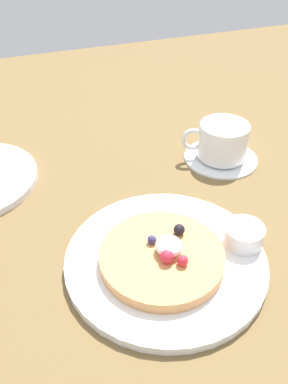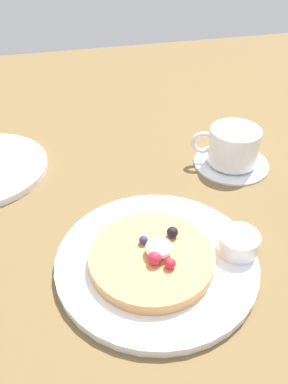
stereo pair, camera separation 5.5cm
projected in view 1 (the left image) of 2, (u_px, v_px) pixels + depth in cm
name	position (u px, v px, depth cm)	size (l,w,h in cm)	color
ground_plane	(91.00, 227.00, 62.02)	(193.86, 153.19, 3.00)	brown
pancake_plate	(165.00, 260.00, 53.90)	(26.93, 26.93, 1.26)	white
pancake_with_berries	(162.00, 256.00, 52.17)	(16.33, 16.33, 3.79)	tan
syrup_ramekin	(244.00, 235.00, 54.71)	(5.48, 5.48, 2.79)	white
coffee_saucer	(221.00, 157.00, 74.12)	(13.40, 13.40, 0.76)	white
coffee_cup	(222.00, 140.00, 71.85)	(11.65, 8.76, 6.35)	white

